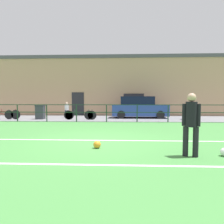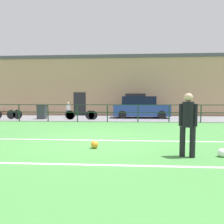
{
  "view_description": "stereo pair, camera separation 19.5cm",
  "coord_description": "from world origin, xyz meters",
  "px_view_note": "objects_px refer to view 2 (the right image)",
  "views": [
    {
      "loc": [
        0.98,
        -7.37,
        1.52
      ],
      "look_at": [
        0.49,
        3.16,
        0.84
      ],
      "focal_mm": 32.82,
      "sensor_mm": 36.0,
      "label": 1
    },
    {
      "loc": [
        1.17,
        -7.36,
        1.52
      ],
      "look_at": [
        0.49,
        3.16,
        0.84
      ],
      "focal_mm": 32.82,
      "sensor_mm": 36.0,
      "label": 2
    }
  ],
  "objects_px": {
    "soccer_ball_match": "(95,144)",
    "bicycle_parked_0": "(7,114)",
    "player_goalkeeper": "(188,121)",
    "bicycle_parked_4": "(0,114)",
    "parked_car_red": "(140,108)",
    "spectator_child": "(68,109)",
    "bicycle_parked_2": "(80,115)",
    "trash_bin_1": "(191,112)",
    "trash_bin_0": "(42,112)",
    "soccer_ball_spare": "(222,153)",
    "bicycle_parked_3": "(82,115)"
  },
  "relations": [
    {
      "from": "bicycle_parked_3",
      "to": "trash_bin_0",
      "type": "height_order",
      "value": "trash_bin_0"
    },
    {
      "from": "soccer_ball_spare",
      "to": "bicycle_parked_3",
      "type": "height_order",
      "value": "bicycle_parked_3"
    },
    {
      "from": "parked_car_red",
      "to": "bicycle_parked_2",
      "type": "height_order",
      "value": "parked_car_red"
    },
    {
      "from": "soccer_ball_match",
      "to": "bicycle_parked_0",
      "type": "height_order",
      "value": "bicycle_parked_0"
    },
    {
      "from": "soccer_ball_match",
      "to": "soccer_ball_spare",
      "type": "xyz_separation_m",
      "value": [
        3.48,
        -0.72,
        -0.0
      ]
    },
    {
      "from": "bicycle_parked_0",
      "to": "soccer_ball_match",
      "type": "bearing_deg",
      "value": -47.15
    },
    {
      "from": "soccer_ball_spare",
      "to": "spectator_child",
      "type": "relative_size",
      "value": 0.18
    },
    {
      "from": "soccer_ball_spare",
      "to": "trash_bin_0",
      "type": "height_order",
      "value": "trash_bin_0"
    },
    {
      "from": "player_goalkeeper",
      "to": "bicycle_parked_4",
      "type": "bearing_deg",
      "value": 159.46
    },
    {
      "from": "bicycle_parked_4",
      "to": "trash_bin_0",
      "type": "relative_size",
      "value": 2.23
    },
    {
      "from": "bicycle_parked_2",
      "to": "bicycle_parked_3",
      "type": "distance_m",
      "value": 0.16
    },
    {
      "from": "player_goalkeeper",
      "to": "bicycle_parked_2",
      "type": "relative_size",
      "value": 0.78
    },
    {
      "from": "bicycle_parked_2",
      "to": "player_goalkeeper",
      "type": "bearing_deg",
      "value": -61.77
    },
    {
      "from": "player_goalkeeper",
      "to": "parked_car_red",
      "type": "height_order",
      "value": "parked_car_red"
    },
    {
      "from": "parked_car_red",
      "to": "bicycle_parked_3",
      "type": "distance_m",
      "value": 4.68
    },
    {
      "from": "soccer_ball_match",
      "to": "trash_bin_1",
      "type": "xyz_separation_m",
      "value": [
        5.66,
        8.87,
        0.44
      ]
    },
    {
      "from": "soccer_ball_spare",
      "to": "trash_bin_1",
      "type": "relative_size",
      "value": 0.21
    },
    {
      "from": "player_goalkeeper",
      "to": "trash_bin_1",
      "type": "relative_size",
      "value": 1.58
    },
    {
      "from": "spectator_child",
      "to": "trash_bin_0",
      "type": "relative_size",
      "value": 1.21
    },
    {
      "from": "soccer_ball_match",
      "to": "bicycle_parked_4",
      "type": "height_order",
      "value": "bicycle_parked_4"
    },
    {
      "from": "parked_car_red",
      "to": "trash_bin_0",
      "type": "distance_m",
      "value": 7.55
    },
    {
      "from": "bicycle_parked_4",
      "to": "parked_car_red",
      "type": "bearing_deg",
      "value": 9.27
    },
    {
      "from": "bicycle_parked_2",
      "to": "bicycle_parked_0",
      "type": "bearing_deg",
      "value": 180.0
    },
    {
      "from": "spectator_child",
      "to": "trash_bin_1",
      "type": "height_order",
      "value": "spectator_child"
    },
    {
      "from": "spectator_child",
      "to": "bicycle_parked_2",
      "type": "xyz_separation_m",
      "value": [
        1.25,
        -1.48,
        -0.37
      ]
    },
    {
      "from": "parked_car_red",
      "to": "trash_bin_1",
      "type": "xyz_separation_m",
      "value": [
        3.52,
        -1.21,
        -0.26
      ]
    },
    {
      "from": "soccer_ball_match",
      "to": "trash_bin_0",
      "type": "relative_size",
      "value": 0.22
    },
    {
      "from": "parked_car_red",
      "to": "soccer_ball_spare",
      "type": "bearing_deg",
      "value": -82.91
    },
    {
      "from": "soccer_ball_spare",
      "to": "bicycle_parked_4",
      "type": "xyz_separation_m",
      "value": [
        -11.8,
        9.1,
        0.26
      ]
    },
    {
      "from": "bicycle_parked_3",
      "to": "bicycle_parked_2",
      "type": "bearing_deg",
      "value": -180.0
    },
    {
      "from": "bicycle_parked_4",
      "to": "trash_bin_0",
      "type": "height_order",
      "value": "trash_bin_0"
    },
    {
      "from": "player_goalkeeper",
      "to": "spectator_child",
      "type": "height_order",
      "value": "player_goalkeeper"
    },
    {
      "from": "parked_car_red",
      "to": "bicycle_parked_2",
      "type": "xyz_separation_m",
      "value": [
        -4.49,
        -1.71,
        -0.45
      ]
    },
    {
      "from": "spectator_child",
      "to": "player_goalkeeper",
      "type": "bearing_deg",
      "value": 127.02
    },
    {
      "from": "bicycle_parked_0",
      "to": "trash_bin_0",
      "type": "bearing_deg",
      "value": 6.68
    },
    {
      "from": "player_goalkeeper",
      "to": "trash_bin_0",
      "type": "xyz_separation_m",
      "value": [
        -7.84,
        9.45,
        -0.4
      ]
    },
    {
      "from": "trash_bin_0",
      "to": "parked_car_red",
      "type": "bearing_deg",
      "value": 10.8
    },
    {
      "from": "spectator_child",
      "to": "trash_bin_1",
      "type": "distance_m",
      "value": 9.32
    },
    {
      "from": "soccer_ball_match",
      "to": "bicycle_parked_0",
      "type": "relative_size",
      "value": 0.1
    },
    {
      "from": "player_goalkeeper",
      "to": "soccer_ball_spare",
      "type": "xyz_separation_m",
      "value": [
        0.92,
        0.06,
        -0.84
      ]
    },
    {
      "from": "bicycle_parked_0",
      "to": "trash_bin_1",
      "type": "height_order",
      "value": "trash_bin_1"
    },
    {
      "from": "bicycle_parked_0",
      "to": "parked_car_red",
      "type": "bearing_deg",
      "value": 9.77
    },
    {
      "from": "bicycle_parked_4",
      "to": "trash_bin_1",
      "type": "height_order",
      "value": "trash_bin_1"
    },
    {
      "from": "soccer_ball_match",
      "to": "trash_bin_1",
      "type": "distance_m",
      "value": 10.53
    },
    {
      "from": "spectator_child",
      "to": "trash_bin_1",
      "type": "relative_size",
      "value": 1.19
    },
    {
      "from": "player_goalkeeper",
      "to": "bicycle_parked_3",
      "type": "relative_size",
      "value": 0.73
    },
    {
      "from": "player_goalkeeper",
      "to": "bicycle_parked_3",
      "type": "bearing_deg",
      "value": 137.0
    },
    {
      "from": "parked_car_red",
      "to": "trash_bin_0",
      "type": "height_order",
      "value": "parked_car_red"
    },
    {
      "from": "soccer_ball_spare",
      "to": "bicycle_parked_2",
      "type": "distance_m",
      "value": 10.81
    },
    {
      "from": "parked_car_red",
      "to": "bicycle_parked_4",
      "type": "distance_m",
      "value": 10.6
    }
  ]
}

